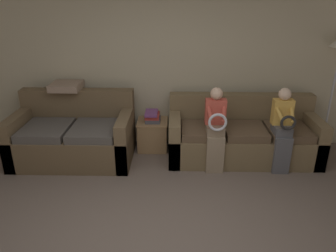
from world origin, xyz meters
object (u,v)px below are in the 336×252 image
child_left_seated (216,126)px  throw_pillow (66,86)px  couch_side (74,137)px  couch_main (242,137)px  child_right_seated (283,127)px  book_stack (152,116)px  side_shelf (153,134)px

child_left_seated → throw_pillow: (-2.16, 0.60, 0.37)m
couch_side → child_left_seated: child_left_seated is taller
couch_main → child_right_seated: 0.65m
child_right_seated → couch_main: bearing=141.3°
couch_side → child_left_seated: 2.05m
throw_pillow → child_left_seated: bearing=-15.6°
couch_main → book_stack: (-1.34, 0.24, 0.22)m
child_right_seated → throw_pillow: 3.13m
couch_main → couch_side: 2.46m
couch_main → couch_side: bearing=-177.8°
child_left_seated → child_right_seated: same height
child_left_seated → child_right_seated: (0.89, 0.00, -0.00)m
couch_main → throw_pillow: size_ratio=4.99×
throw_pillow → couch_main: bearing=-5.3°
child_right_seated → side_shelf: size_ratio=2.45×
couch_side → child_left_seated: (2.01, -0.26, 0.30)m
book_stack → throw_pillow: (-1.27, 0.00, 0.47)m
child_left_seated → book_stack: 1.08m
child_left_seated → child_right_seated: bearing=0.2°
couch_main → throw_pillow: (-2.60, 0.24, 0.69)m
couch_side → book_stack: (1.12, 0.34, 0.20)m
couch_main → child_right_seated: bearing=-38.7°
couch_main → throw_pillow: throw_pillow is taller
side_shelf → child_right_seated: bearing=-18.7°
couch_main → side_shelf: size_ratio=4.63×
child_right_seated → side_shelf: (-1.78, 0.60, -0.39)m
throw_pillow → child_right_seated: bearing=-11.1°
couch_side → book_stack: couch_side is taller
couch_main → side_shelf: couch_main is taller
child_left_seated → throw_pillow: child_left_seated is taller
child_left_seated → child_right_seated: 0.89m
book_stack → side_shelf: bearing=92.5°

